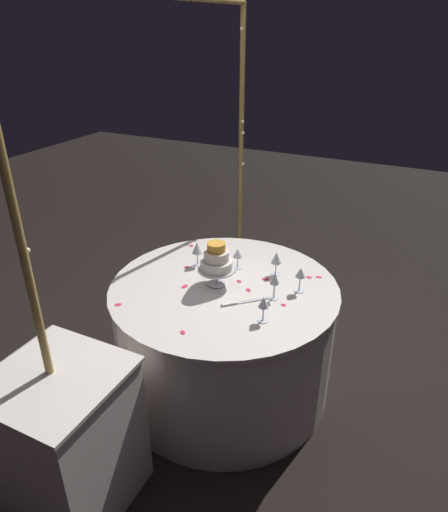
% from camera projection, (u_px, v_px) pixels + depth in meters
% --- Properties ---
extents(ground_plane, '(12.00, 12.00, 0.00)m').
position_uv_depth(ground_plane, '(224.00, 385.00, 3.06)').
color(ground_plane, black).
extents(decorative_arch, '(2.09, 0.06, 2.30)m').
position_uv_depth(decorative_arch, '(165.00, 157.00, 2.52)').
color(decorative_arch, olive).
rests_on(decorative_arch, ground).
extents(main_table, '(1.36, 1.36, 0.78)m').
position_uv_depth(main_table, '(224.00, 338.00, 2.89)').
color(main_table, silver).
rests_on(main_table, ground).
extents(side_table, '(0.57, 0.57, 0.79)m').
position_uv_depth(side_table, '(67.00, 439.00, 2.18)').
color(side_table, silver).
rests_on(side_table, ground).
extents(tiered_cake, '(0.22, 0.22, 0.27)m').
position_uv_depth(tiered_cake, '(216.00, 261.00, 2.65)').
color(tiered_cake, silver).
rests_on(tiered_cake, main_table).
extents(wine_glass_0, '(0.06, 0.06, 0.13)m').
position_uv_depth(wine_glass_0, '(238.00, 254.00, 2.86)').
color(wine_glass_0, silver).
rests_on(wine_glass_0, main_table).
extents(wine_glass_1, '(0.06, 0.06, 0.15)m').
position_uv_depth(wine_glass_1, '(300.00, 274.00, 2.61)').
color(wine_glass_1, silver).
rests_on(wine_glass_1, main_table).
extents(wine_glass_2, '(0.06, 0.06, 0.16)m').
position_uv_depth(wine_glass_2, '(275.00, 280.00, 2.54)').
color(wine_glass_2, silver).
rests_on(wine_glass_2, main_table).
extents(wine_glass_3, '(0.06, 0.06, 0.15)m').
position_uv_depth(wine_glass_3, '(264.00, 304.00, 2.35)').
color(wine_glass_3, silver).
rests_on(wine_glass_3, main_table).
extents(wine_glass_4, '(0.06, 0.06, 0.16)m').
position_uv_depth(wine_glass_4, '(197.00, 249.00, 2.90)').
color(wine_glass_4, silver).
rests_on(wine_glass_4, main_table).
extents(wine_glass_5, '(0.06, 0.06, 0.15)m').
position_uv_depth(wine_glass_5, '(276.00, 259.00, 2.79)').
color(wine_glass_5, silver).
rests_on(wine_glass_5, main_table).
extents(cake_knife, '(0.22, 0.23, 0.01)m').
position_uv_depth(cake_knife, '(243.00, 302.00, 2.55)').
color(cake_knife, silver).
rests_on(cake_knife, main_table).
extents(rose_petal_0, '(0.04, 0.04, 0.00)m').
position_uv_depth(rose_petal_0, '(248.00, 290.00, 2.67)').
color(rose_petal_0, '#E02D47').
rests_on(rose_petal_0, main_table).
extents(rose_petal_1, '(0.04, 0.03, 0.00)m').
position_uv_depth(rose_petal_1, '(184.00, 287.00, 2.70)').
color(rose_petal_1, '#E02D47').
rests_on(rose_petal_1, main_table).
extents(rose_petal_2, '(0.04, 0.04, 0.00)m').
position_uv_depth(rose_petal_2, '(239.00, 281.00, 2.76)').
color(rose_petal_2, '#E02D47').
rests_on(rose_petal_2, main_table).
extents(rose_petal_3, '(0.05, 0.05, 0.00)m').
position_uv_depth(rose_petal_3, '(273.00, 282.00, 2.75)').
color(rose_petal_3, '#E02D47').
rests_on(rose_petal_3, main_table).
extents(rose_petal_4, '(0.04, 0.04, 0.00)m').
position_uv_depth(rose_petal_4, '(209.00, 265.00, 2.94)').
color(rose_petal_4, '#E02D47').
rests_on(rose_petal_4, main_table).
extents(rose_petal_5, '(0.04, 0.04, 0.00)m').
position_uv_depth(rose_petal_5, '(191.00, 246.00, 3.20)').
color(rose_petal_5, '#E02D47').
rests_on(rose_petal_5, main_table).
extents(rose_petal_6, '(0.04, 0.04, 0.00)m').
position_uv_depth(rose_petal_6, '(267.00, 279.00, 2.78)').
color(rose_petal_6, '#E02D47').
rests_on(rose_petal_6, main_table).
extents(rose_petal_7, '(0.03, 0.04, 0.00)m').
position_uv_depth(rose_petal_7, '(309.00, 277.00, 2.80)').
color(rose_petal_7, '#E02D47').
rests_on(rose_petal_7, main_table).
extents(rose_petal_8, '(0.04, 0.04, 0.00)m').
position_uv_depth(rose_petal_8, '(200.00, 271.00, 2.87)').
color(rose_petal_8, '#E02D47').
rests_on(rose_petal_8, main_table).
extents(rose_petal_9, '(0.04, 0.04, 0.00)m').
position_uv_depth(rose_petal_9, '(186.00, 286.00, 2.71)').
color(rose_petal_9, '#E02D47').
rests_on(rose_petal_9, main_table).
extents(rose_petal_10, '(0.04, 0.04, 0.00)m').
position_uv_depth(rose_petal_10, '(183.00, 332.00, 2.30)').
color(rose_petal_10, '#E02D47').
rests_on(rose_petal_10, main_table).
extents(rose_petal_11, '(0.03, 0.04, 0.00)m').
position_uv_depth(rose_petal_11, '(319.00, 277.00, 2.80)').
color(rose_petal_11, '#E02D47').
rests_on(rose_petal_11, main_table).
extents(rose_petal_12, '(0.04, 0.04, 0.00)m').
position_uv_depth(rose_petal_12, '(264.00, 279.00, 2.78)').
color(rose_petal_12, '#E02D47').
rests_on(rose_petal_12, main_table).
extents(rose_petal_13, '(0.04, 0.04, 0.00)m').
position_uv_depth(rose_petal_13, '(186.00, 267.00, 2.91)').
color(rose_petal_13, '#E02D47').
rests_on(rose_petal_13, main_table).
extents(rose_petal_14, '(0.03, 0.04, 0.00)m').
position_uv_depth(rose_petal_14, '(284.00, 305.00, 2.53)').
color(rose_petal_14, '#E02D47').
rests_on(rose_petal_14, main_table).
extents(rose_petal_15, '(0.05, 0.05, 0.00)m').
position_uv_depth(rose_petal_15, '(118.00, 304.00, 2.53)').
color(rose_petal_15, '#E02D47').
rests_on(rose_petal_15, main_table).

